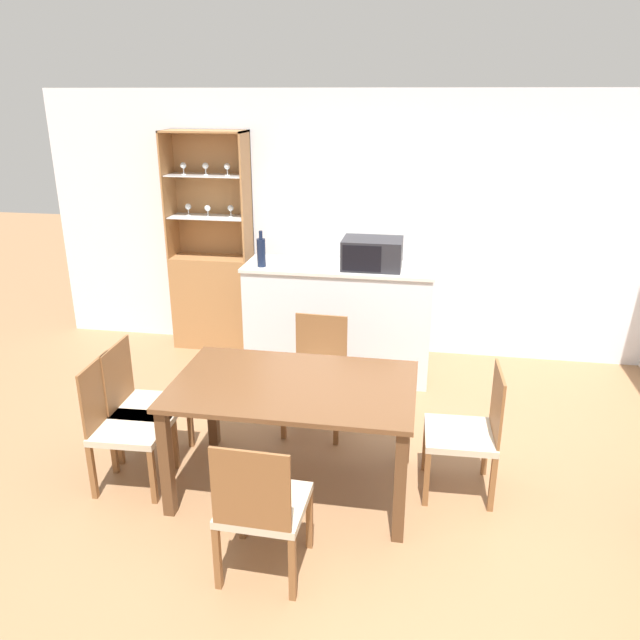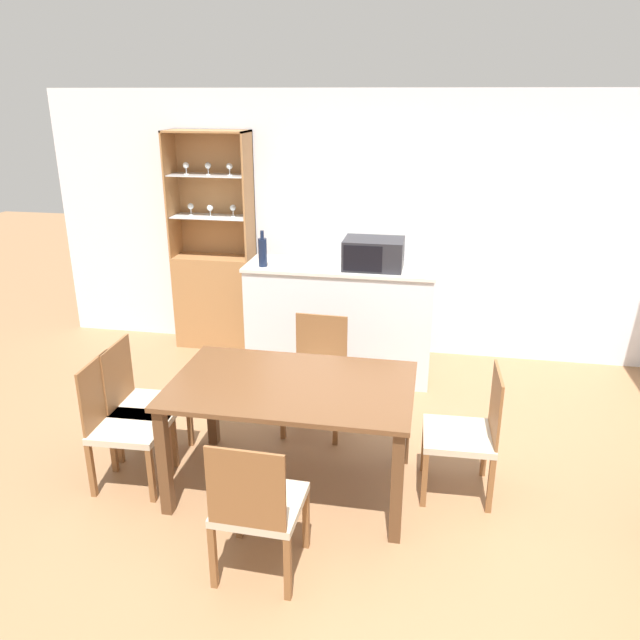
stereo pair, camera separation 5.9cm
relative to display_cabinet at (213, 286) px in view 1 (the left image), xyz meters
name	(u,v)px [view 1 (the left image)]	position (x,y,z in m)	size (l,w,h in m)	color
ground_plane	(344,499)	(1.69, -2.44, -0.64)	(18.00, 18.00, 0.00)	#936B47
wall_back	(382,227)	(1.69, 0.19, 0.63)	(6.80, 0.06, 2.55)	silver
kitchen_counter	(338,321)	(1.37, -0.50, -0.11)	(1.70, 0.56, 1.05)	silver
display_cabinet	(213,286)	(0.00, 0.00, 0.00)	(0.81, 0.34, 2.17)	#A37042
dining_table	(294,398)	(1.35, -2.34, 0.02)	(1.55, 0.97, 0.77)	brown
dining_chair_head_far	(317,375)	(1.35, -1.51, -0.20)	(0.47, 0.47, 0.88)	#C1B299
dining_chair_side_left_far	(144,404)	(0.23, -2.19, -0.20)	(0.46, 0.46, 0.88)	#C1B299
dining_chair_side_right_far	(468,432)	(2.47, -2.19, -0.20)	(0.46, 0.46, 0.88)	#C1B299
dining_chair_side_left_near	(124,425)	(0.23, -2.48, -0.20)	(0.47, 0.47, 0.88)	#C1B299
dining_chair_head_near	(261,506)	(1.34, -3.17, -0.20)	(0.46, 0.46, 0.88)	#C1B299
microwave	(372,254)	(1.67, -0.53, 0.54)	(0.52, 0.38, 0.26)	#232328
wine_bottle	(261,252)	(0.70, -0.64, 0.54)	(0.08, 0.08, 0.32)	#141E38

